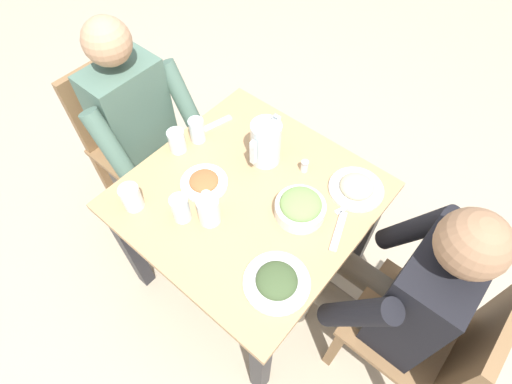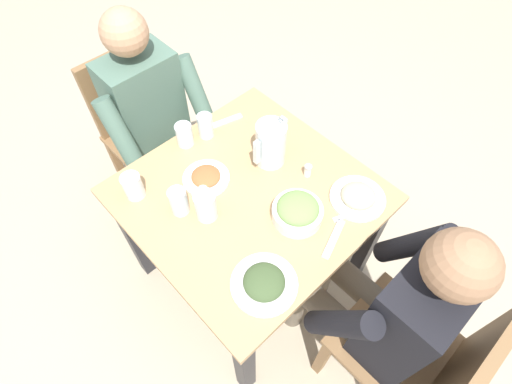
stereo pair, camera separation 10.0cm
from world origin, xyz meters
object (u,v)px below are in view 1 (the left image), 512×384
(dining_table, at_px, (249,211))
(diner_far, at_px, (393,287))
(chair_far, at_px, (432,338))
(plate_dolmas, at_px, (277,281))
(water_pitcher, at_px, (266,143))
(salad_bowl, at_px, (300,207))
(oil_carafe, at_px, (209,211))
(salt_shaker, at_px, (305,166))
(water_glass_center, at_px, (181,209))
(water_glass_far_right, at_px, (177,141))
(water_glass_near_right, at_px, (131,197))
(water_glass_far_left, at_px, (197,130))
(diner_near, at_px, (147,133))
(plate_beans, at_px, (356,188))
(plate_rice_curry, at_px, (204,182))
(chair_near, at_px, (127,134))

(dining_table, height_order, diner_far, diner_far)
(chair_far, xyz_separation_m, plate_dolmas, (0.28, -0.51, 0.24))
(water_pitcher, relative_size, salad_bowl, 1.02)
(water_pitcher, xyz_separation_m, oil_carafe, (0.36, 0.03, -0.04))
(salad_bowl, xyz_separation_m, salt_shaker, (-0.18, -0.11, -0.01))
(water_pitcher, distance_m, water_glass_center, 0.42)
(water_pitcher, distance_m, water_glass_far_right, 0.37)
(water_glass_center, height_order, oil_carafe, oil_carafe)
(chair_far, height_order, water_glass_center, chair_far)
(water_glass_near_right, xyz_separation_m, water_glass_far_left, (-0.40, -0.06, 0.00))
(salad_bowl, bearing_deg, salt_shaker, -148.42)
(plate_dolmas, bearing_deg, water_glass_near_right, -80.37)
(diner_far, bearing_deg, water_glass_far_right, -85.37)
(salad_bowl, relative_size, water_glass_far_right, 1.85)
(diner_near, bearing_deg, oil_carafe, 73.27)
(water_pitcher, xyz_separation_m, water_glass_far_left, (0.10, -0.29, -0.04))
(plate_dolmas, xyz_separation_m, water_glass_far_right, (-0.20, -0.68, 0.03))
(diner_far, relative_size, oil_carafe, 7.04)
(dining_table, distance_m, plate_beans, 0.44)
(diner_far, bearing_deg, water_glass_far_left, -90.83)
(salad_bowl, xyz_separation_m, water_glass_center, (0.29, -0.32, 0.02))
(water_glass_far_left, height_order, oil_carafe, oil_carafe)
(plate_rice_curry, distance_m, water_glass_far_right, 0.22)
(water_glass_center, bearing_deg, salad_bowl, 132.43)
(diner_near, bearing_deg, plate_rice_curry, 80.78)
(salt_shaker, bearing_deg, diner_far, 72.19)
(plate_rice_curry, bearing_deg, oil_carafe, 52.14)
(water_pitcher, relative_size, salt_shaker, 3.52)
(plate_beans, relative_size, plate_rice_curry, 1.14)
(plate_beans, bearing_deg, plate_dolmas, 0.42)
(water_glass_far_right, bearing_deg, water_glass_far_left, 166.57)
(dining_table, height_order, water_pitcher, water_pitcher)
(diner_far, distance_m, water_glass_far_right, 1.00)
(diner_far, bearing_deg, chair_near, -87.32)
(chair_far, height_order, salad_bowl, chair_far)
(plate_beans, bearing_deg, chair_far, 66.96)
(plate_rice_curry, relative_size, water_glass_far_left, 1.71)
(dining_table, height_order, plate_beans, plate_beans)
(chair_far, bearing_deg, plate_rice_curry, -81.86)
(plate_dolmas, height_order, water_glass_far_right, water_glass_far_right)
(chair_far, relative_size, diner_near, 0.75)
(plate_rice_curry, bearing_deg, water_glass_far_right, -106.09)
(diner_near, distance_m, plate_rice_curry, 0.47)
(water_glass_far_left, bearing_deg, dining_table, 77.67)
(diner_far, relative_size, water_glass_far_left, 10.72)
(diner_far, xyz_separation_m, oil_carafe, (0.24, -0.65, 0.13))
(plate_rice_curry, height_order, water_glass_far_left, water_glass_far_left)
(diner_near, height_order, salad_bowl, diner_near)
(chair_near, bearing_deg, salt_shaker, 104.38)
(chair_near, xyz_separation_m, oil_carafe, (0.17, 0.79, 0.28))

